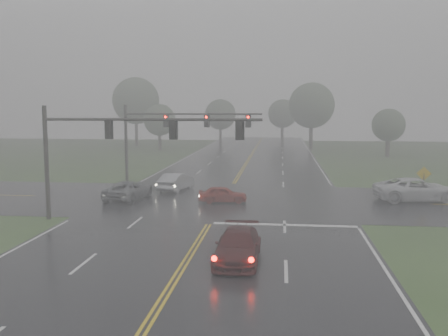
# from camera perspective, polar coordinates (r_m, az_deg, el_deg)

# --- Properties ---
(ground) EXTENTS (180.00, 180.00, 0.00)m
(ground) POSITION_cam_1_polar(r_m,az_deg,el_deg) (16.87, -8.92, -17.56)
(ground) COLOR #2E481F
(ground) RESTS_ON ground
(main_road) EXTENTS (18.00, 160.00, 0.02)m
(main_road) POSITION_cam_1_polar(r_m,az_deg,el_deg) (35.71, -0.39, -4.28)
(main_road) COLOR black
(main_road) RESTS_ON ground
(cross_street) EXTENTS (120.00, 14.00, 0.02)m
(cross_street) POSITION_cam_1_polar(r_m,az_deg,el_deg) (37.66, -0.02, -3.69)
(cross_street) COLOR black
(cross_street) RESTS_ON ground
(stop_bar) EXTENTS (8.50, 0.50, 0.01)m
(stop_bar) POSITION_cam_1_polar(r_m,az_deg,el_deg) (30.00, 6.94, -6.52)
(stop_bar) COLOR silver
(stop_bar) RESTS_ON ground
(sedan_maroon) EXTENTS (2.00, 4.85, 1.40)m
(sedan_maroon) POSITION_cam_1_polar(r_m,az_deg,el_deg) (23.08, 1.58, -10.63)
(sedan_maroon) COLOR #380A0A
(sedan_maroon) RESTS_ON ground
(sedan_red) EXTENTS (3.71, 1.82, 1.22)m
(sedan_red) POSITION_cam_1_polar(r_m,az_deg,el_deg) (36.68, -0.14, -3.98)
(sedan_red) COLOR maroon
(sedan_red) RESTS_ON ground
(sedan_silver) EXTENTS (2.43, 4.70, 1.47)m
(sedan_silver) POSITION_cam_1_polar(r_m,az_deg,el_deg) (42.15, -5.49, -2.57)
(sedan_silver) COLOR #999CA0
(sedan_silver) RESTS_ON ground
(car_grey) EXTENTS (3.07, 5.34, 1.40)m
(car_grey) POSITION_cam_1_polar(r_m,az_deg,el_deg) (38.68, -10.79, -3.53)
(car_grey) COLOR #525459
(car_grey) RESTS_ON ground
(pickup_white) EXTENTS (6.48, 3.63, 1.71)m
(pickup_white) POSITION_cam_1_polar(r_m,az_deg,el_deg) (39.92, 21.13, -3.55)
(pickup_white) COLOR silver
(pickup_white) RESTS_ON ground
(signal_gantry_near) EXTENTS (13.47, 0.31, 7.07)m
(signal_gantry_near) POSITION_cam_1_polar(r_m,az_deg,el_deg) (31.02, -12.76, 3.14)
(signal_gantry_near) COLOR black
(signal_gantry_near) RESTS_ON ground
(signal_gantry_far) EXTENTS (12.87, 0.36, 7.18)m
(signal_gantry_far) POSITION_cam_1_polar(r_m,az_deg,el_deg) (46.56, -6.48, 4.57)
(signal_gantry_far) COLOR black
(signal_gantry_far) RESTS_ON ground
(sign_diamond_east) EXTENTS (1.05, 0.26, 2.56)m
(sign_diamond_east) POSITION_cam_1_polar(r_m,az_deg,el_deg) (40.23, 21.87, -1.02)
(sign_diamond_east) COLOR black
(sign_diamond_east) RESTS_ON ground
(tree_nw_a) EXTENTS (5.07, 5.07, 7.44)m
(tree_nw_a) POSITION_cam_1_polar(r_m,az_deg,el_deg) (80.60, -7.37, 5.45)
(tree_nw_a) COLOR #31281F
(tree_nw_a) RESTS_ON ground
(tree_ne_a) EXTENTS (7.47, 7.47, 10.97)m
(tree_ne_a) POSITION_cam_1_polar(r_m,az_deg,el_deg) (83.15, 9.98, 7.06)
(tree_ne_a) COLOR #31281F
(tree_ne_a) RESTS_ON ground
(tree_n_mid) EXTENTS (5.77, 5.77, 8.48)m
(tree_n_mid) POSITION_cam_1_polar(r_m,az_deg,el_deg) (93.82, -0.41, 6.14)
(tree_n_mid) COLOR #31281F
(tree_n_mid) RESTS_ON ground
(tree_e_near) EXTENTS (4.61, 4.61, 6.77)m
(tree_e_near) POSITION_cam_1_polar(r_m,az_deg,el_deg) (73.61, 18.28, 4.67)
(tree_e_near) COLOR #31281F
(tree_e_near) RESTS_ON ground
(tree_nw_b) EXTENTS (8.35, 8.35, 12.27)m
(tree_nw_b) POSITION_cam_1_polar(r_m,az_deg,el_deg) (91.12, -10.05, 7.58)
(tree_nw_b) COLOR #31281F
(tree_nw_b) RESTS_ON ground
(tree_n_far) EXTENTS (5.82, 5.82, 8.55)m
(tree_n_far) POSITION_cam_1_polar(r_m,az_deg,el_deg) (101.56, 6.70, 6.18)
(tree_n_far) COLOR #31281F
(tree_n_far) RESTS_ON ground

